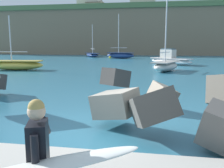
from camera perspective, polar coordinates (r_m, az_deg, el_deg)
ground_plane at (r=7.52m, az=-0.00°, el=-11.23°), size 400.00×400.00×0.00m
breakwater_jetty at (r=8.26m, az=6.15°, el=-2.37°), size 31.44×7.18×2.43m
surfer_with_board at (r=3.08m, az=-16.37°, el=-17.40°), size 2.10×1.42×1.78m
boat_near_left at (r=45.53m, az=2.01°, el=6.79°), size 5.45×2.48×8.07m
boat_near_centre at (r=32.78m, az=13.49°, el=5.59°), size 5.84×5.43×2.06m
boat_near_right at (r=51.58m, az=-4.68°, el=6.88°), size 4.65×6.39×6.57m
boat_mid_centre at (r=24.57m, az=12.53°, el=4.25°), size 3.40×4.86×7.48m
boat_mid_right at (r=27.07m, az=-21.61°, el=4.23°), size 5.86×2.45×5.48m
mooring_buoy_inner at (r=35.42m, az=15.13°, el=5.11°), size 0.44×0.44×0.44m
mooring_buoy_outer at (r=45.29m, az=-0.47°, el=6.29°), size 0.44×0.44×0.44m
headland_bluff at (r=76.59m, az=5.57°, el=11.92°), size 83.48×35.76×12.23m
station_building_west at (r=72.67m, az=7.27°, el=18.64°), size 7.21×6.30×4.43m
station_building_central at (r=87.88m, az=-5.32°, el=17.48°), size 7.85×5.65×5.76m
station_building_east at (r=86.65m, az=-3.69°, el=17.04°), size 5.80×7.36×4.04m
station_building_annex at (r=83.85m, az=7.63°, el=17.43°), size 4.26×6.73×4.60m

